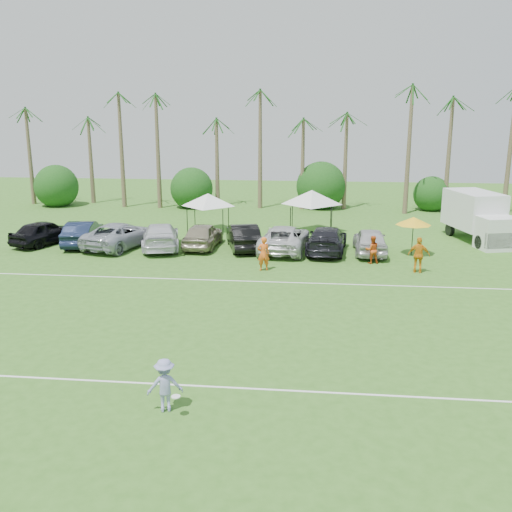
# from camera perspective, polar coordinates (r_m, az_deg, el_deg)

# --- Properties ---
(ground) EXTENTS (120.00, 120.00, 0.00)m
(ground) POSITION_cam_1_polar(r_m,az_deg,el_deg) (17.98, -13.55, -15.11)
(ground) COLOR #35681F
(ground) RESTS_ON ground
(field_lines) EXTENTS (80.00, 12.10, 0.01)m
(field_lines) POSITION_cam_1_polar(r_m,az_deg,el_deg) (24.94, -7.43, -6.30)
(field_lines) COLOR white
(field_lines) RESTS_ON ground
(palm_tree_0) EXTENTS (2.40, 2.40, 8.90)m
(palm_tree_0) POSITION_cam_1_polar(r_m,az_deg,el_deg) (59.53, -22.05, 12.01)
(palm_tree_0) COLOR brown
(palm_tree_0) RESTS_ON ground
(palm_tree_1) EXTENTS (2.40, 2.40, 9.90)m
(palm_tree_1) POSITION_cam_1_polar(r_m,az_deg,el_deg) (57.36, -17.60, 13.20)
(palm_tree_1) COLOR brown
(palm_tree_1) RESTS_ON ground
(palm_tree_2) EXTENTS (2.40, 2.40, 10.90)m
(palm_tree_2) POSITION_cam_1_polar(r_m,az_deg,el_deg) (55.58, -12.79, 14.38)
(palm_tree_2) COLOR brown
(palm_tree_2) RESTS_ON ground
(palm_tree_3) EXTENTS (2.40, 2.40, 11.90)m
(palm_tree_3) POSITION_cam_1_polar(r_m,az_deg,el_deg) (54.45, -8.70, 15.47)
(palm_tree_3) COLOR brown
(palm_tree_3) RESTS_ON ground
(palm_tree_4) EXTENTS (2.40, 2.40, 8.90)m
(palm_tree_4) POSITION_cam_1_polar(r_m,az_deg,el_deg) (53.58, -4.35, 12.84)
(palm_tree_4) COLOR brown
(palm_tree_4) RESTS_ON ground
(palm_tree_5) EXTENTS (2.40, 2.40, 9.90)m
(palm_tree_5) POSITION_cam_1_polar(r_m,az_deg,el_deg) (53.00, 0.02, 13.81)
(palm_tree_5) COLOR brown
(palm_tree_5) RESTS_ON ground
(palm_tree_6) EXTENTS (2.40, 2.40, 10.90)m
(palm_tree_6) POSITION_cam_1_polar(r_m,az_deg,el_deg) (52.72, 4.49, 14.70)
(palm_tree_6) COLOR brown
(palm_tree_6) RESTS_ON ground
(palm_tree_7) EXTENTS (2.40, 2.40, 11.90)m
(palm_tree_7) POSITION_cam_1_polar(r_m,az_deg,el_deg) (52.76, 9.02, 15.50)
(palm_tree_7) COLOR brown
(palm_tree_7) RESTS_ON ground
(palm_tree_8) EXTENTS (2.40, 2.40, 8.90)m
(palm_tree_8) POSITION_cam_1_polar(r_m,az_deg,el_deg) (53.21, 14.42, 12.44)
(palm_tree_8) COLOR brown
(palm_tree_8) RESTS_ON ground
(palm_tree_9) EXTENTS (2.40, 2.40, 9.90)m
(palm_tree_9) POSITION_cam_1_polar(r_m,az_deg,el_deg) (54.11, 19.86, 13.01)
(palm_tree_9) COLOR brown
(palm_tree_9) RESTS_ON ground
(bush_tree_0) EXTENTS (4.00, 4.00, 4.00)m
(bush_tree_0) POSITION_cam_1_polar(r_m,az_deg,el_deg) (59.49, -18.52, 6.80)
(bush_tree_0) COLOR brown
(bush_tree_0) RESTS_ON ground
(bush_tree_1) EXTENTS (4.00, 4.00, 4.00)m
(bush_tree_1) POSITION_cam_1_polar(r_m,az_deg,el_deg) (55.37, -6.10, 6.95)
(bush_tree_1) COLOR brown
(bush_tree_1) RESTS_ON ground
(bush_tree_2) EXTENTS (4.00, 4.00, 4.00)m
(bush_tree_2) POSITION_cam_1_polar(r_m,az_deg,el_deg) (54.13, 6.50, 6.77)
(bush_tree_2) COLOR brown
(bush_tree_2) RESTS_ON ground
(bush_tree_3) EXTENTS (4.00, 4.00, 4.00)m
(bush_tree_3) POSITION_cam_1_polar(r_m,az_deg,el_deg) (55.10, 17.02, 6.38)
(bush_tree_3) COLOR brown
(bush_tree_3) RESTS_ON ground
(sideline_player_a) EXTENTS (0.81, 0.65, 1.93)m
(sideline_player_a) POSITION_cam_1_polar(r_m,az_deg,el_deg) (32.01, 0.76, 0.23)
(sideline_player_a) COLOR orange
(sideline_player_a) RESTS_ON ground
(sideline_player_b) EXTENTS (0.90, 0.75, 1.66)m
(sideline_player_b) POSITION_cam_1_polar(r_m,az_deg,el_deg) (34.23, 11.54, 0.63)
(sideline_player_b) COLOR #D24F17
(sideline_player_b) RESTS_ON ground
(sideline_player_c) EXTENTS (1.25, 0.69, 2.01)m
(sideline_player_c) POSITION_cam_1_polar(r_m,az_deg,el_deg) (32.80, 15.97, 0.09)
(sideline_player_c) COLOR orange
(sideline_player_c) RESTS_ON ground
(box_truck) EXTENTS (3.92, 6.87, 3.34)m
(box_truck) POSITION_cam_1_polar(r_m,az_deg,el_deg) (42.11, 21.41, 3.77)
(box_truck) COLOR silver
(box_truck) RESTS_ON ground
(canopy_tent_left) EXTENTS (4.09, 4.09, 3.31)m
(canopy_tent_left) POSITION_cam_1_polar(r_m,az_deg,el_deg) (42.67, -4.83, 6.25)
(canopy_tent_left) COLOR black
(canopy_tent_left) RESTS_ON ground
(canopy_tent_right) EXTENTS (4.53, 4.53, 3.67)m
(canopy_tent_right) POSITION_cam_1_polar(r_m,az_deg,el_deg) (42.25, 5.61, 6.57)
(canopy_tent_right) COLOR black
(canopy_tent_right) RESTS_ON ground
(market_umbrella) EXTENTS (2.19, 2.19, 2.43)m
(market_umbrella) POSITION_cam_1_polar(r_m,az_deg,el_deg) (36.46, 15.48, 3.39)
(market_umbrella) COLOR black
(market_umbrella) RESTS_ON ground
(frisbee_player) EXTENTS (1.20, 0.95, 1.65)m
(frisbee_player) POSITION_cam_1_polar(r_m,az_deg,el_deg) (17.52, -9.10, -12.63)
(frisbee_player) COLOR #8C91C7
(frisbee_player) RESTS_ON ground
(parked_car_0) EXTENTS (3.58, 5.25, 1.66)m
(parked_car_0) POSITION_cam_1_polar(r_m,az_deg,el_deg) (41.03, -20.40, 2.24)
(parked_car_0) COLOR black
(parked_car_0) RESTS_ON ground
(parked_car_1) EXTENTS (2.48, 5.24, 1.66)m
(parked_car_1) POSITION_cam_1_polar(r_m,az_deg,el_deg) (39.93, -16.90, 2.21)
(parked_car_1) COLOR #131C33
(parked_car_1) RESTS_ON ground
(parked_car_2) EXTENTS (4.21, 6.48, 1.66)m
(parked_car_2) POSITION_cam_1_polar(r_m,az_deg,el_deg) (38.64, -13.40, 2.06)
(parked_car_2) COLOR #9B9FAA
(parked_car_2) RESTS_ON ground
(parked_car_3) EXTENTS (3.69, 6.12, 1.66)m
(parked_car_3) POSITION_cam_1_polar(r_m,az_deg,el_deg) (37.81, -9.53, 1.99)
(parked_car_3) COLOR silver
(parked_car_3) RESTS_ON ground
(parked_car_4) EXTENTS (2.15, 4.95, 1.66)m
(parked_car_4) POSITION_cam_1_polar(r_m,az_deg,el_deg) (37.72, -5.34, 2.10)
(parked_car_4) COLOR gray
(parked_car_4) RESTS_ON ground
(parked_car_5) EXTENTS (3.02, 5.32, 1.66)m
(parked_car_5) POSITION_cam_1_polar(r_m,az_deg,el_deg) (37.17, -1.28, 1.98)
(parked_car_5) COLOR black
(parked_car_5) RESTS_ON ground
(parked_car_6) EXTENTS (3.29, 6.20, 1.66)m
(parked_car_6) POSITION_cam_1_polar(r_m,az_deg,el_deg) (36.61, 2.86, 1.77)
(parked_car_6) COLOR silver
(parked_car_6) RESTS_ON ground
(parked_car_7) EXTENTS (2.87, 5.92, 1.66)m
(parked_car_7) POSITION_cam_1_polar(r_m,az_deg,el_deg) (36.56, 7.09, 1.66)
(parked_car_7) COLOR black
(parked_car_7) RESTS_ON ground
(parked_car_8) EXTENTS (1.97, 4.88, 1.66)m
(parked_car_8) POSITION_cam_1_polar(r_m,az_deg,el_deg) (36.57, 11.34, 1.50)
(parked_car_8) COLOR silver
(parked_car_8) RESTS_ON ground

